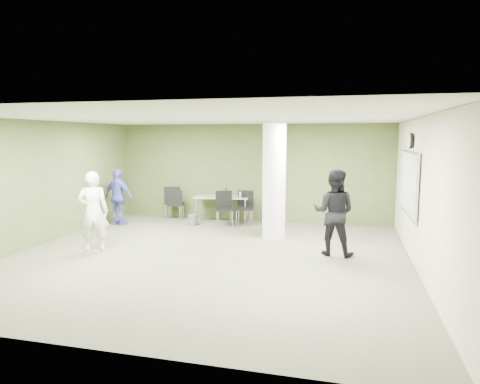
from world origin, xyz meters
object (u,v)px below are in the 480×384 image
(chair_back_left, at_px, (176,202))
(man_black, at_px, (334,212))
(folding_table, at_px, (222,198))
(woman_white, at_px, (93,211))
(man_blue, at_px, (118,197))

(chair_back_left, bearing_deg, man_black, 134.99)
(folding_table, bearing_deg, woman_white, -122.15)
(chair_back_left, relative_size, man_black, 0.50)
(man_black, relative_size, man_blue, 1.14)
(folding_table, xyz_separation_m, chair_back_left, (-1.43, -0.02, -0.16))
(woman_white, bearing_deg, man_black, 165.28)
(folding_table, height_order, woman_white, woman_white)
(chair_back_left, height_order, man_blue, man_blue)
(chair_back_left, xyz_separation_m, man_black, (4.65, -2.76, 0.37))
(folding_table, xyz_separation_m, man_blue, (-2.64, -1.16, 0.09))
(man_black, xyz_separation_m, man_blue, (-5.86, 1.62, -0.11))
(chair_back_left, relative_size, woman_white, 0.52)
(man_black, height_order, man_blue, man_black)
(chair_back_left, xyz_separation_m, man_blue, (-1.21, -1.14, 0.26))
(chair_back_left, height_order, woman_white, woman_white)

